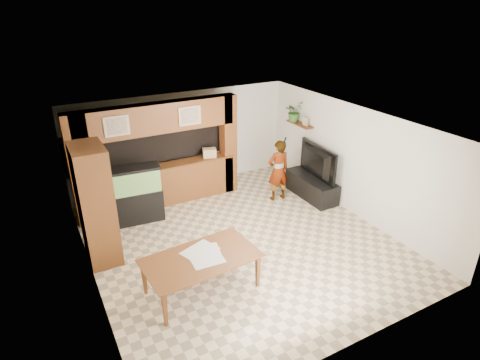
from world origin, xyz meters
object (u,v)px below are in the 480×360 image
television (313,162)px  dining_table (203,275)px  aquarium (135,196)px  pantry_cabinet (96,205)px  person (278,170)px

television → dining_table: (-4.00, -2.09, -0.61)m
aquarium → television: size_ratio=0.91×
pantry_cabinet → aquarium: 1.56m
aquarium → dining_table: bearing=-77.9°
television → person: (-0.86, 0.29, -0.16)m
television → dining_table: 4.55m
pantry_cabinet → aquarium: (0.99, 1.08, -0.53)m
dining_table → pantry_cabinet: bearing=120.9°
pantry_cabinet → television: bearing=1.8°
television → aquarium: bearing=82.8°
aquarium → person: person is taller
dining_table → aquarium: bearing=92.6°
television → person: bearing=76.2°
person → dining_table: size_ratio=0.81×
television → dining_table: size_ratio=0.75×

